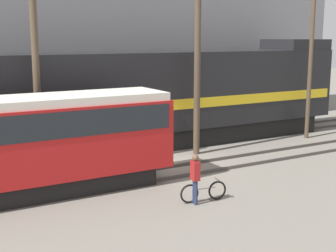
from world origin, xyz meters
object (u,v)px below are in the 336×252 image
Objects in this scene: person at (195,174)px; utility_pole_right at (310,65)px; bicycle at (204,192)px; utility_pole_left at (35,56)px; utility_pole_center at (197,58)px; streetcar at (29,141)px; freight_locomotive at (161,97)px.

utility_pole_right is (11.21, 5.84, 3.02)m from person.
utility_pole_left reaches higher than bicycle.
utility_pole_center is 7.38m from utility_pole_right.
streetcar is 9.14m from utility_pole_center.
freight_locomotive is 8.85m from person.
person reaches higher than bicycle.
utility_pole_center is (0.70, -2.30, 2.09)m from freight_locomotive.
freight_locomotive is 7.55m from utility_pole_left.
streetcar is 6.32m from bicycle.
utility_pole_right is at bearing -15.91° from freight_locomotive.
person is 7.87m from utility_pole_left.
utility_pole_center is at bearing -0.00° from utility_pole_left.
person is at bearing -37.57° from streetcar.
bicycle is 7.96m from utility_pole_center.
utility_pole_left is at bearing 180.00° from utility_pole_right.
freight_locomotive reaches higher than person.
utility_pole_left is at bearing 122.03° from person.
utility_pole_center reaches higher than freight_locomotive.
freight_locomotive is 8.79m from bicycle.
utility_pole_center is (3.85, 5.84, 3.57)m from person.
freight_locomotive is at bearing 68.83° from person.
utility_pole_center is (8.46, 2.30, 2.60)m from streetcar.
utility_pole_left is at bearing -161.35° from freight_locomotive.
bicycle is at bearing -108.84° from freight_locomotive.
freight_locomotive reaches higher than streetcar.
freight_locomotive is 2.33× the size of utility_pole_center.
utility_pole_left is at bearing 67.48° from streetcar.
utility_pole_right is (14.87, -0.00, -0.77)m from utility_pole_left.
freight_locomotive is 2.11× the size of streetcar.
utility_pole_center is 1.13× the size of utility_pole_right.
utility_pole_left is (-3.65, 5.84, 3.80)m from person.
utility_pole_center reaches higher than streetcar.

